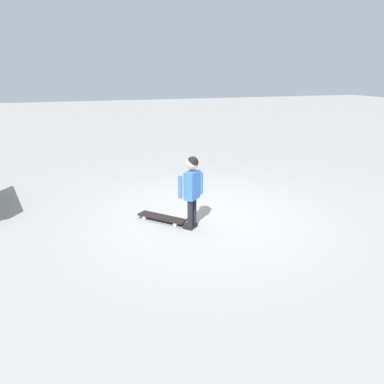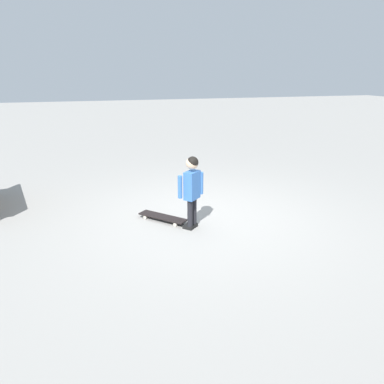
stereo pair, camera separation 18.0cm
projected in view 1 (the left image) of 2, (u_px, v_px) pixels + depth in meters
ground_plane at (204, 217)px, 5.65m from camera, size 50.00×50.00×0.00m
child_person at (192, 185)px, 5.04m from camera, size 0.27×0.40×1.06m
skateboard at (162, 218)px, 5.46m from camera, size 0.71×0.68×0.07m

